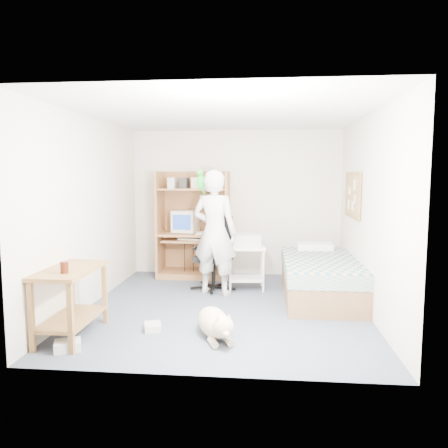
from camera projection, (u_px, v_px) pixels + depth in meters
name	position (u px, v px, depth m)	size (l,w,h in m)	color
floor	(225.00, 307.00, 5.76)	(4.00, 4.00, 0.00)	#454E5E
wall_back	(236.00, 203.00, 7.60)	(3.60, 0.02, 2.50)	silver
wall_right	(369.00, 214.00, 5.45)	(0.02, 4.00, 2.50)	silver
wall_left	(90.00, 212.00, 5.79)	(0.02, 4.00, 2.50)	silver
ceiling	(225.00, 114.00, 5.48)	(3.60, 4.00, 0.02)	white
computer_hutch	(194.00, 229.00, 7.45)	(1.20, 0.63, 1.80)	brown
bed	(320.00, 277.00, 6.21)	(1.02, 2.02, 0.66)	brown
side_desk	(71.00, 292.00, 4.66)	(0.50, 1.00, 0.75)	brown
corkboard	(353.00, 195.00, 6.32)	(0.04, 0.94, 0.66)	olive
office_chair	(215.00, 263.00, 6.68)	(0.62, 0.62, 1.09)	black
person	(215.00, 233.00, 6.31)	(0.66, 0.43, 1.81)	silver
parrot	(201.00, 181.00, 6.26)	(0.13, 0.23, 0.37)	#159427
dog	(215.00, 323.00, 4.67)	(0.54, 0.93, 0.37)	#D5B58F
printer_cart	(246.00, 260.00, 6.63)	(0.59, 0.49, 0.67)	white
printer	(246.00, 240.00, 6.60)	(0.42, 0.32, 0.18)	#B8B8B3
crt_monitor	(186.00, 221.00, 7.46)	(0.44, 0.46, 0.37)	beige
keyboard	(192.00, 239.00, 7.31)	(0.45, 0.16, 0.03)	beige
pencil_cup	(211.00, 230.00, 7.34)	(0.08, 0.08, 0.12)	yellow
drink_glass	(64.00, 267.00, 4.40)	(0.08, 0.08, 0.12)	#3C1509
floor_box_a	(68.00, 346.00, 4.33)	(0.25, 0.20, 0.10)	silver
floor_box_b	(153.00, 327.00, 4.89)	(0.18, 0.22, 0.08)	#BABAB5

